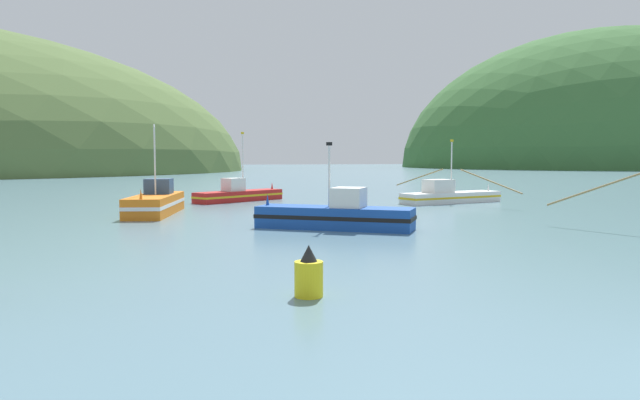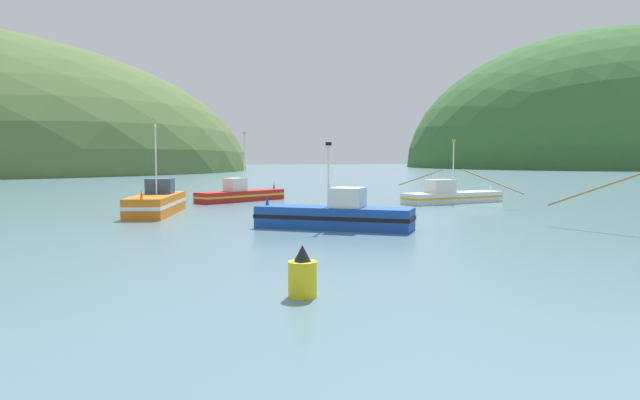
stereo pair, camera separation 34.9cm
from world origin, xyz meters
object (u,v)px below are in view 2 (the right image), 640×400
Objects in this scene: fishing_boat_white at (451,196)px; channel_buoy at (302,275)px; fishing_boat_red at (240,194)px; fishing_boat_blue at (335,215)px; fishing_boat_orange at (157,203)px.

fishing_boat_white is 9.90× the size of channel_buoy.
channel_buoy is (-0.94, -38.28, 0.01)m from fishing_boat_red.
fishing_boat_red is 38.30m from channel_buoy.
fishing_boat_blue is 0.59× the size of fishing_boat_white.
fishing_boat_white is (18.54, -6.20, 0.04)m from fishing_boat_red.
fishing_boat_blue is 1.03× the size of fishing_boat_red.
fishing_boat_white is (14.66, 16.22, -0.11)m from fishing_boat_blue.
fishing_boat_red is 5.66× the size of channel_buoy.
channel_buoy is at bearing 102.87° from fishing_boat_blue.
fishing_boat_blue is at bearing -116.69° from fishing_boat_red.
fishing_boat_blue is 15.59m from fishing_boat_orange.
fishing_boat_orange is at bearing -158.26° from fishing_boat_red.
fishing_boat_orange is (-6.91, -11.16, 0.19)m from fishing_boat_red.
fishing_boat_red is 0.57× the size of fishing_boat_white.
fishing_boat_orange is at bearing -16.48° from fishing_boat_blue.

